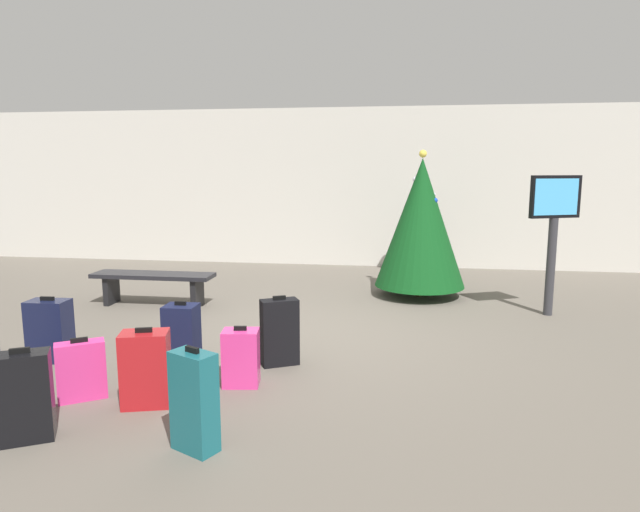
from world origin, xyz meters
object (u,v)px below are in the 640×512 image
(waiting_bench, at_px, (153,281))
(traveller_0, at_px, (417,227))
(suitcase_7, at_px, (50,330))
(suitcase_2, at_px, (241,358))
(holiday_tree, at_px, (421,223))
(suitcase_4, at_px, (182,335))
(flight_info_kiosk, at_px, (554,221))
(suitcase_3, at_px, (24,397))
(suitcase_6, at_px, (81,371))
(suitcase_8, at_px, (280,332))
(suitcase_1, at_px, (146,369))
(suitcase_0, at_px, (194,402))

(waiting_bench, bearing_deg, traveller_0, 35.22)
(waiting_bench, bearing_deg, suitcase_7, -90.79)
(suitcase_2, bearing_deg, waiting_bench, 128.23)
(holiday_tree, bearing_deg, suitcase_2, -114.19)
(waiting_bench, height_order, suitcase_4, suitcase_4)
(waiting_bench, height_order, suitcase_2, suitcase_2)
(flight_info_kiosk, bearing_deg, suitcase_3, -138.20)
(traveller_0, height_order, suitcase_4, traveller_0)
(holiday_tree, xyz_separation_m, waiting_bench, (-3.89, -1.19, -0.79))
(suitcase_3, distance_m, suitcase_6, 0.75)
(suitcase_4, xyz_separation_m, suitcase_8, (0.98, 0.17, 0.03))
(suitcase_3, bearing_deg, traveller_0, 65.73)
(flight_info_kiosk, height_order, suitcase_3, flight_info_kiosk)
(flight_info_kiosk, bearing_deg, holiday_tree, 152.57)
(traveller_0, height_order, suitcase_8, traveller_0)
(suitcase_1, xyz_separation_m, suitcase_4, (-0.07, 0.94, -0.00))
(suitcase_7, xyz_separation_m, suitcase_8, (2.41, 0.23, 0.02))
(holiday_tree, xyz_separation_m, traveller_0, (-0.01, 1.55, -0.23))
(suitcase_7, bearing_deg, suitcase_6, -44.06)
(suitcase_0, bearing_deg, waiting_bench, 118.85)
(suitcase_0, height_order, suitcase_2, suitcase_0)
(suitcase_7, bearing_deg, suitcase_8, 5.50)
(suitcase_4, bearing_deg, suitcase_6, -120.84)
(suitcase_8, bearing_deg, suitcase_2, -112.27)
(waiting_bench, bearing_deg, suitcase_6, -75.20)
(suitcase_1, height_order, suitcase_3, suitcase_3)
(waiting_bench, relative_size, suitcase_4, 2.65)
(traveller_0, relative_size, suitcase_2, 3.11)
(holiday_tree, xyz_separation_m, flight_info_kiosk, (1.73, -0.90, 0.14))
(suitcase_2, xyz_separation_m, suitcase_7, (-2.17, 0.35, 0.06))
(suitcase_0, height_order, suitcase_4, suitcase_0)
(suitcase_2, distance_m, suitcase_4, 0.85)
(suitcase_2, distance_m, suitcase_7, 2.20)
(suitcase_2, bearing_deg, holiday_tree, 65.81)
(suitcase_4, distance_m, suitcase_7, 1.43)
(holiday_tree, distance_m, suitcase_4, 4.38)
(holiday_tree, distance_m, suitcase_3, 6.03)
(traveller_0, relative_size, suitcase_0, 2.29)
(suitcase_3, xyz_separation_m, suitcase_6, (-0.01, 0.74, -0.08))
(suitcase_6, bearing_deg, suitcase_4, 59.16)
(flight_info_kiosk, relative_size, suitcase_6, 3.45)
(holiday_tree, height_order, flight_info_kiosk, holiday_tree)
(suitcase_3, bearing_deg, suitcase_6, 90.74)
(suitcase_4, xyz_separation_m, suitcase_7, (-1.43, -0.06, 0.01))
(suitcase_1, height_order, suitcase_2, suitcase_1)
(holiday_tree, height_order, suitcase_4, holiday_tree)
(holiday_tree, height_order, suitcase_2, holiday_tree)
(suitcase_0, bearing_deg, flight_info_kiosk, 50.53)
(suitcase_2, xyz_separation_m, suitcase_6, (-1.29, -0.50, -0.01))
(suitcase_1, relative_size, suitcase_7, 0.99)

